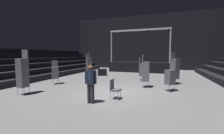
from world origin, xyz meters
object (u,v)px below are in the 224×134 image
chair_stack_rear_left (142,69)px  chair_stack_mid_left (23,72)px  chair_stack_mid_centre (175,68)px  chair_stack_rear_centre (146,71)px  equipment_road_case (102,72)px  chair_stack_front_left (170,77)px  stage_riser (140,66)px  chair_stack_front_right (89,64)px  man_with_tie (91,81)px  chair_stack_mid_right (55,72)px  loose_chair_near_man (114,88)px

chair_stack_rear_left → chair_stack_mid_left: bearing=-41.0°
chair_stack_mid_centre → chair_stack_rear_left: 2.63m
chair_stack_rear_centre → equipment_road_case: bearing=-133.5°
chair_stack_front_left → equipment_road_case: chair_stack_front_left is taller
chair_stack_rear_centre → equipment_road_case: (-4.83, 4.12, -0.74)m
stage_riser → chair_stack_mid_left: stage_riser is taller
chair_stack_front_right → chair_stack_rear_left: size_ratio=1.23×
stage_riser → man_with_tie: size_ratio=4.27×
chair_stack_front_left → chair_stack_rear_centre: 1.57m
stage_riser → chair_stack_rear_left: (1.11, -6.32, 0.26)m
chair_stack_front_right → equipment_road_case: bearing=134.8°
chair_stack_mid_centre → chair_stack_rear_centre: chair_stack_mid_centre is taller
man_with_tie → chair_stack_mid_left: size_ratio=0.72×
man_with_tie → chair_stack_mid_centre: 6.83m
chair_stack_front_right → chair_stack_rear_centre: bearing=93.6°
chair_stack_mid_right → equipment_road_case: 5.40m
stage_riser → loose_chair_near_man: size_ratio=7.83×
chair_stack_mid_left → chair_stack_rear_centre: chair_stack_mid_left is taller
chair_stack_front_left → equipment_road_case: (-6.29, 4.67, -0.53)m
chair_stack_mid_left → chair_stack_rear_left: chair_stack_mid_left is taller
chair_stack_front_right → chair_stack_mid_left: bearing=37.9°
chair_stack_mid_centre → chair_stack_rear_centre: 2.55m
stage_riser → chair_stack_mid_left: (-4.20, -12.85, 0.51)m
chair_stack_rear_left → loose_chair_near_man: 5.65m
chair_stack_mid_left → chair_stack_rear_centre: size_ratio=1.12×
chair_stack_front_right → chair_stack_mid_left: 7.81m
chair_stack_front_right → loose_chair_near_man: size_ratio=2.44×
chair_stack_mid_left → equipment_road_case: bearing=-96.1°
chair_stack_mid_right → chair_stack_rear_centre: chair_stack_rear_centre is taller
chair_stack_mid_right → chair_stack_rear_left: 6.77m
stage_riser → man_with_tie: 12.91m
stage_riser → chair_stack_mid_left: 13.53m
stage_riser → chair_stack_mid_right: (-4.57, -9.99, 0.18)m
chair_stack_mid_left → stage_riser: bearing=-106.5°
chair_stack_mid_centre → stage_riser: bearing=-113.0°
stage_riser → equipment_road_case: bearing=-122.9°
stage_riser → chair_stack_rear_left: stage_riser is taller
stage_riser → loose_chair_near_man: 11.95m
man_with_tie → chair_stack_rear_centre: (1.88, 3.97, 0.09)m
chair_stack_mid_right → equipment_road_case: bearing=-151.5°
man_with_tie → chair_stack_front_left: (3.34, 3.42, -0.12)m
chair_stack_mid_left → chair_stack_mid_right: size_ratio=1.40×
loose_chair_near_man → chair_stack_front_left: bearing=138.2°
chair_stack_front_left → equipment_road_case: bearing=8.7°
equipment_road_case → loose_chair_near_man: (3.70, -7.11, 0.20)m
chair_stack_mid_centre → loose_chair_near_man: 5.63m
chair_stack_rear_centre → loose_chair_near_man: bearing=-23.7°
chair_stack_front_right → chair_stack_mid_right: 4.95m
man_with_tie → chair_stack_front_right: bearing=-58.4°
chair_stack_mid_centre → chair_stack_rear_left: (-2.47, 0.88, -0.21)m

